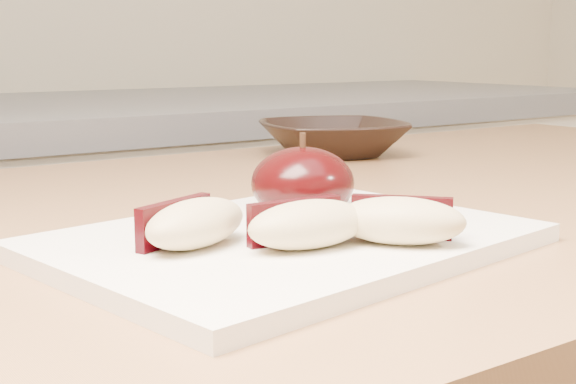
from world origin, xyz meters
TOP-DOWN VIEW (x-y plane):
  - cutting_board at (0.01, 0.38)m, footprint 0.31×0.25m
  - apple_half at (0.06, 0.43)m, footprint 0.08×0.08m
  - apple_wedge_a at (-0.06, 0.38)m, footprint 0.08×0.06m
  - apple_wedge_b at (-0.00, 0.34)m, footprint 0.08×0.04m
  - apple_wedge_c at (0.05, 0.32)m, footprint 0.08×0.08m
  - bowl at (0.30, 0.70)m, footprint 0.21×0.21m

SIDE VIEW (x-z plane):
  - cutting_board at x=0.01m, z-range 0.90..0.91m
  - bowl at x=0.30m, z-range 0.90..0.94m
  - apple_wedge_a at x=-0.06m, z-range 0.91..0.94m
  - apple_wedge_b at x=0.00m, z-range 0.91..0.94m
  - apple_wedge_c at x=0.05m, z-range 0.91..0.94m
  - apple_half at x=0.06m, z-range 0.90..0.96m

